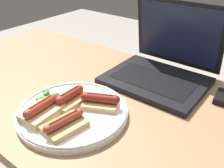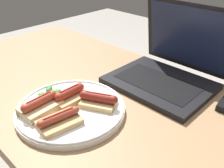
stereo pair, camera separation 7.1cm
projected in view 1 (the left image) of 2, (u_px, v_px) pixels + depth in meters
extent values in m
cube|color=#93704C|center=(102.00, 101.00, 0.77)|extent=(1.39, 0.64, 0.04)
cylinder|color=#93704C|center=(48.00, 98.00, 1.45)|extent=(0.05, 0.05, 0.70)
cube|color=black|center=(155.00, 81.00, 0.83)|extent=(0.32, 0.24, 0.02)
cube|color=black|center=(153.00, 80.00, 0.81)|extent=(0.26, 0.13, 0.00)
cube|color=black|center=(178.00, 34.00, 0.86)|extent=(0.32, 0.04, 0.23)
cube|color=#192347|center=(178.00, 34.00, 0.86)|extent=(0.29, 0.03, 0.20)
cylinder|color=white|center=(72.00, 112.00, 0.68)|extent=(0.30, 0.30, 0.02)
torus|color=white|center=(72.00, 109.00, 0.67)|extent=(0.29, 0.29, 0.01)
cube|color=tan|center=(65.00, 126.00, 0.60)|extent=(0.08, 0.11, 0.01)
cylinder|color=#9E3D28|center=(64.00, 121.00, 0.59)|extent=(0.03, 0.09, 0.02)
sphere|color=#9E3D28|center=(79.00, 112.00, 0.62)|extent=(0.02, 0.02, 0.02)
sphere|color=#9E3D28|center=(47.00, 129.00, 0.57)|extent=(0.02, 0.02, 0.02)
cylinder|color=red|center=(64.00, 117.00, 0.59)|extent=(0.02, 0.08, 0.01)
cube|color=#D6B784|center=(42.00, 113.00, 0.65)|extent=(0.08, 0.11, 0.02)
cylinder|color=#9E3D28|center=(41.00, 106.00, 0.64)|extent=(0.03, 0.09, 0.02)
sphere|color=#9E3D28|center=(27.00, 114.00, 0.60)|extent=(0.02, 0.02, 0.02)
sphere|color=#9E3D28|center=(53.00, 98.00, 0.67)|extent=(0.02, 0.02, 0.02)
cylinder|color=red|center=(40.00, 102.00, 0.63)|extent=(0.01, 0.07, 0.00)
cube|color=tan|center=(70.00, 101.00, 0.70)|extent=(0.07, 0.10, 0.02)
cylinder|color=maroon|center=(70.00, 95.00, 0.69)|extent=(0.03, 0.08, 0.02)
sphere|color=maroon|center=(60.00, 101.00, 0.66)|extent=(0.02, 0.02, 0.02)
sphere|color=maroon|center=(79.00, 89.00, 0.71)|extent=(0.02, 0.02, 0.02)
cylinder|color=red|center=(69.00, 91.00, 0.68)|extent=(0.01, 0.06, 0.01)
cube|color=tan|center=(100.00, 104.00, 0.69)|extent=(0.11, 0.10, 0.01)
cylinder|color=maroon|center=(100.00, 98.00, 0.68)|extent=(0.09, 0.06, 0.03)
sphere|color=maroon|center=(85.00, 96.00, 0.68)|extent=(0.03, 0.03, 0.03)
sphere|color=maroon|center=(116.00, 100.00, 0.67)|extent=(0.03, 0.03, 0.03)
cylinder|color=red|center=(100.00, 94.00, 0.67)|extent=(0.07, 0.04, 0.01)
ellipsoid|color=#4C8E3D|center=(55.00, 94.00, 0.74)|extent=(0.03, 0.03, 0.01)
ellipsoid|color=#387A33|center=(54.00, 96.00, 0.73)|extent=(0.02, 0.03, 0.01)
ellipsoid|color=#4C8E3D|center=(40.00, 98.00, 0.72)|extent=(0.03, 0.03, 0.01)
ellipsoid|color=#387A33|center=(45.00, 98.00, 0.72)|extent=(0.02, 0.03, 0.01)
ellipsoid|color=#709E4C|center=(42.00, 101.00, 0.70)|extent=(0.03, 0.04, 0.01)
ellipsoid|color=#387A33|center=(46.00, 93.00, 0.74)|extent=(0.03, 0.03, 0.01)
ellipsoid|color=#4C8E3D|center=(51.00, 100.00, 0.71)|extent=(0.04, 0.03, 0.01)
ellipsoid|color=#4C8E3D|center=(51.00, 97.00, 0.72)|extent=(0.02, 0.02, 0.00)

